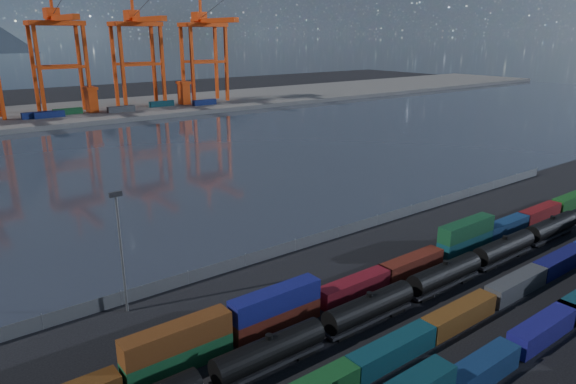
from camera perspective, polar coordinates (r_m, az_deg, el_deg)
ground at (r=70.47m, az=15.42°, el=-13.61°), size 700.00×700.00×0.00m
harbor_water at (r=152.91m, az=-17.35°, el=3.01°), size 700.00×700.00×0.00m
far_quay at (r=252.54m, az=-25.88°, el=7.64°), size 700.00×70.00×2.00m
container_row_south at (r=64.34m, az=23.34°, el=-15.50°), size 139.97×2.57×5.47m
container_row_mid at (r=64.48m, az=14.58°, el=-15.03°), size 140.71×2.51×5.34m
container_row_north at (r=74.94m, az=8.78°, el=-9.49°), size 141.96×2.53×5.39m
tanker_string at (r=62.59m, az=3.89°, el=-14.87°), size 122.54×3.02×4.32m
waterfront_fence at (r=87.47m, az=0.80°, el=-5.95°), size 160.12×0.12×2.20m
yard_light_mast at (r=69.38m, az=-18.07°, el=-5.77°), size 1.60×0.40×16.60m
gantry_cranes at (r=242.39m, az=-28.40°, el=15.15°), size 197.09×42.40×57.42m
quay_containers at (r=236.08m, az=-27.80°, el=7.39°), size 172.58×10.99×2.60m
straddle_carriers at (r=241.48m, az=-26.16°, el=8.88°), size 140.00×7.00×11.10m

